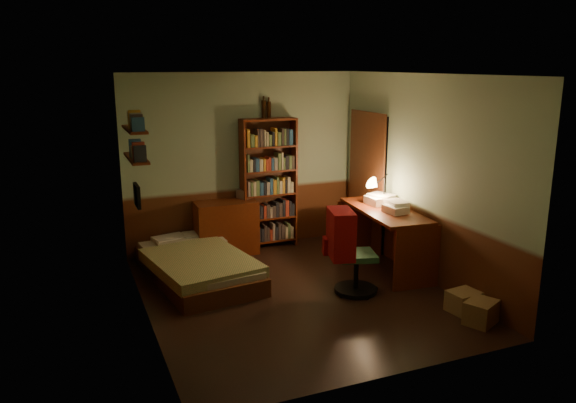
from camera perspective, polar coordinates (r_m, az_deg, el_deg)
name	(u,v)px	position (r m, az deg, el deg)	size (l,w,h in m)	color
floor	(296,295)	(6.89, 0.80, -9.47)	(3.50, 4.00, 0.02)	black
ceiling	(297,73)	(6.32, 0.88, 12.89)	(3.50, 4.00, 0.02)	silver
wall_back	(243,162)	(8.33, -4.61, 4.03)	(3.50, 0.02, 2.60)	gray
wall_left	(141,204)	(6.03, -14.74, -0.20)	(0.02, 4.00, 2.60)	gray
wall_right	(423,178)	(7.34, 13.59, 2.33)	(0.02, 4.00, 2.60)	gray
wall_front	(391,238)	(4.76, 10.40, -3.70)	(3.50, 0.02, 2.60)	gray
doorway	(368,182)	(8.44, 8.13, 1.99)	(0.06, 0.90, 2.00)	black
door_trim	(366,182)	(8.42, 7.92, 1.97)	(0.02, 0.98, 2.08)	#432010
bed	(197,256)	(7.36, -9.22, -5.53)	(1.07, 1.99, 0.59)	olive
dresser	(226,228)	(8.21, -6.28, -2.67)	(0.88, 0.44, 0.78)	#551D0B
mini_stereo	(246,193)	(8.31, -4.26, 0.83)	(0.24, 0.19, 0.13)	#B2B2B7
bookshelf	(269,184)	(8.36, -1.97, 1.80)	(0.83, 0.26, 1.94)	#551D0B
bottle_left	(264,109)	(8.29, -2.48, 9.37)	(0.07, 0.07, 0.25)	black
bottle_right	(269,109)	(8.32, -1.96, 9.32)	(0.06, 0.06, 0.23)	black
desk	(384,239)	(7.67, 9.71, -3.80)	(0.64, 1.56, 0.83)	#551D0B
paper_stack	(381,199)	(7.83, 9.45, 0.26)	(0.25, 0.34, 0.13)	silver
desk_lamp	(384,181)	(7.80, 9.77, 2.08)	(0.19, 0.19, 0.63)	black
office_chair	(357,248)	(6.80, 7.01, -4.71)	(0.56, 0.50, 1.13)	#295D39
red_jacket	(361,176)	(6.71, 7.38, 2.58)	(0.27, 0.49, 0.58)	#A10E10
wall_shelf_lower	(136,158)	(7.05, -15.16, 4.27)	(0.20, 0.90, 0.03)	#551D0B
wall_shelf_upper	(134,129)	(7.01, -15.34, 7.09)	(0.20, 0.90, 0.03)	#551D0B
framed_picture	(137,196)	(6.62, -15.09, 0.58)	(0.04, 0.32, 0.26)	black
cardboard_box_a	(481,312)	(6.46, 19.01, -10.59)	(0.34, 0.27, 0.26)	olive
cardboard_box_b	(463,301)	(6.70, 17.40, -9.65)	(0.33, 0.27, 0.24)	olive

